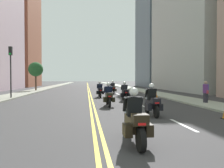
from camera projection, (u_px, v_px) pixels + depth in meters
ground_plane at (88, 87)px, 47.90m from camera, size 264.00×264.00×0.00m
sidewalk_left at (50, 87)px, 46.91m from camera, size 2.66×144.00×0.12m
sidewalk_right at (124, 87)px, 48.88m from camera, size 2.66×144.00×0.12m
centreline_yellow_inner at (88, 87)px, 47.88m from camera, size 0.12×132.00×0.01m
centreline_yellow_outer at (89, 87)px, 47.91m from camera, size 0.12×132.00×0.01m
lane_dashes_white at (115, 92)px, 29.45m from camera, size 0.14×56.40×0.01m
building_right_1 at (193, 7)px, 34.08m from camera, size 7.57×19.63×26.75m
building_left_2 at (17, 27)px, 52.21m from camera, size 8.72×14.13×29.12m
building_right_2 at (155, 24)px, 51.66m from camera, size 6.71×13.42×30.42m
motorcycle_0 at (135, 122)px, 6.04m from camera, size 0.76×2.21×1.61m
motorcycle_1 at (152, 103)px, 10.71m from camera, size 0.76×2.12×1.64m
motorcycle_2 at (108, 97)px, 14.43m from camera, size 0.76×2.23×1.63m
motorcycle_3 at (125, 93)px, 18.16m from camera, size 0.77×2.15×1.64m
motorcycle_4 at (100, 91)px, 21.59m from camera, size 0.78×2.21×1.63m
motorcycle_5 at (113, 89)px, 26.36m from camera, size 0.78×2.20×1.63m
traffic_cone_0 at (152, 94)px, 20.68m from camera, size 0.36×0.36×0.72m
traffic_cone_2 at (156, 95)px, 20.22m from camera, size 0.36×0.36×0.65m
traffic_light_near at (11, 63)px, 19.76m from camera, size 0.28×0.38×4.86m
pedestrian_0 at (206, 91)px, 17.18m from camera, size 0.28×0.50×1.67m
pedestrian_1 at (206, 92)px, 15.68m from camera, size 0.24×0.49×1.69m
street_tree_0 at (36, 69)px, 32.49m from camera, size 2.18×2.18×4.43m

